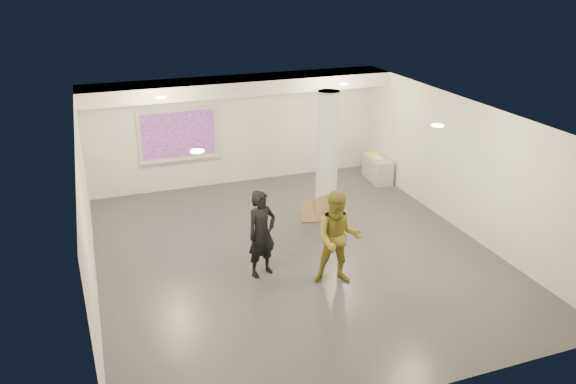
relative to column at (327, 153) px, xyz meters
name	(u,v)px	position (x,y,z in m)	size (l,w,h in m)	color
floor	(294,253)	(-1.50, -1.80, -1.50)	(8.00, 9.00, 0.01)	#34363C
ceiling	(295,115)	(-1.50, -1.80, 1.50)	(8.00, 9.00, 0.01)	silver
wall_back	(237,130)	(-1.50, 2.70, 0.00)	(8.00, 0.01, 3.00)	silver
wall_front	(414,306)	(-1.50, -6.30, 0.00)	(8.00, 0.01, 3.00)	silver
wall_left	(87,216)	(-5.50, -1.80, 0.00)	(0.01, 9.00, 3.00)	silver
wall_right	(461,165)	(2.50, -1.80, 0.00)	(0.01, 9.00, 3.00)	silver
soffit_band	(241,85)	(-1.50, 2.15, 1.32)	(8.00, 1.10, 0.36)	silver
downlight_nw	(161,98)	(-3.70, 0.70, 1.48)	(0.22, 0.22, 0.02)	#EBC97D
downlight_ne	(344,84)	(0.70, 0.70, 1.48)	(0.22, 0.22, 0.02)	#EBC97D
downlight_sw	(197,151)	(-3.70, -3.30, 1.48)	(0.22, 0.22, 0.02)	#EBC97D
downlight_se	(438,126)	(0.70, -3.30, 1.48)	(0.22, 0.22, 0.02)	#EBC97D
column	(327,153)	(0.00, 0.00, 0.00)	(0.52, 0.52, 3.00)	silver
projection_screen	(178,135)	(-3.10, 2.65, 0.03)	(2.10, 0.13, 1.42)	silver
credenza	(377,169)	(2.22, 1.48, -1.17)	(0.48, 1.14, 0.67)	#A1A3A6
papers_stack	(379,158)	(2.22, 1.44, -0.83)	(0.21, 0.27, 0.02)	white
postit_pad	(374,154)	(2.24, 1.73, -0.82)	(0.25, 0.34, 0.03)	#F5FD1E
cardboard_back	(322,208)	(-0.26, -0.37, -1.23)	(0.50, 0.05, 0.55)	#927049
cardboard_front	(312,211)	(-0.55, -0.42, -1.24)	(0.48, 0.05, 0.53)	#927049
woman	(262,234)	(-2.39, -2.37, -0.62)	(0.64, 0.42, 1.75)	black
man	(338,238)	(-1.12, -3.13, -0.57)	(0.90, 0.70, 1.85)	olive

